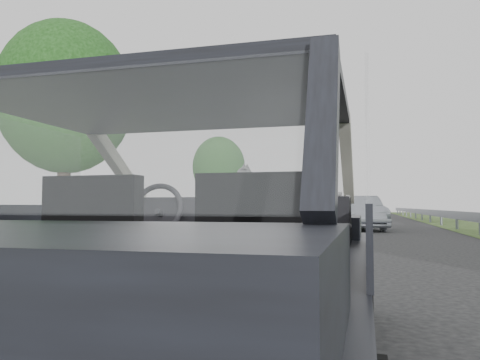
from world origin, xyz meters
The scene contains 9 objects.
subject_car centered at (0.00, 0.00, 0.72)m, with size 1.80×4.00×1.45m, color black.
dashboard centered at (0.00, 0.62, 0.85)m, with size 1.58×0.45×0.30m, color black.
driver_seat centered at (-0.40, -0.29, 0.88)m, with size 0.50×0.72×0.42m, color black.
passenger_seat centered at (0.40, -0.29, 0.88)m, with size 0.50×0.72×0.42m, color black.
steering_wheel centered at (-0.40, 0.33, 0.92)m, with size 0.36×0.36×0.04m, color black.
cat centered at (0.32, 0.65, 1.08)m, with size 0.52×0.16×0.23m, color #9A9A9A.
other_car centered at (0.67, 16.72, 0.67)m, with size 1.62×4.09×1.35m, color silver.
tree_5 centered at (-11.22, 14.41, 4.23)m, with size 5.59×5.59×8.47m, color #15390E, non-canonical shape.
tree_6 centered at (-9.67, 30.77, 2.98)m, with size 3.93×3.93×5.96m, color #15390E, non-canonical shape.
Camera 1 is at (0.89, -2.41, 0.94)m, focal length 35.00 mm.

